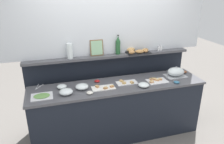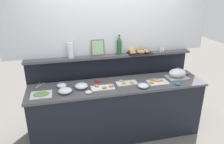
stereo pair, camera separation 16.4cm
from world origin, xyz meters
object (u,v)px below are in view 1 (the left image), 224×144
at_px(serving_cloche, 176,72).
at_px(pepper_shaker, 161,48).
at_px(sandwich_platter_rear, 127,83).
at_px(water_carafe, 70,51).
at_px(condiment_bowl_cream, 97,81).
at_px(bread_basket, 137,51).
at_px(sandwich_platter_side, 156,81).
at_px(wine_bottle_green, 118,45).
at_px(salt_shaker, 159,48).
at_px(glass_bowl_extra, 66,92).
at_px(condiment_bowl_dark, 90,93).
at_px(framed_picture, 97,48).
at_px(condiment_bowl_red, 177,82).
at_px(sandwich_platter_front, 104,88).
at_px(serving_tongs, 38,87).
at_px(cold_cuts_platter, 42,96).
at_px(glass_bowl_medium, 82,87).
at_px(glass_bowl_small, 62,87).
at_px(glass_bowl_large, 144,85).
at_px(condiment_bowl_teal, 184,72).

bearing_deg(serving_cloche, pepper_shaker, 104.43).
bearing_deg(sandwich_platter_rear, water_carafe, 153.02).
xyz_separation_m(condiment_bowl_cream, pepper_shaker, (1.20, 0.23, 0.38)).
height_order(serving_cloche, bread_basket, bread_basket).
bearing_deg(condiment_bowl_cream, sandwich_platter_rear, -22.17).
relative_size(bread_basket, water_carafe, 1.73).
distance_m(sandwich_platter_side, serving_cloche, 0.41).
relative_size(wine_bottle_green, salt_shaker, 3.63).
height_order(glass_bowl_extra, condiment_bowl_dark, glass_bowl_extra).
height_order(condiment_bowl_cream, framed_picture, framed_picture).
bearing_deg(sandwich_platter_rear, condiment_bowl_red, -16.66).
bearing_deg(condiment_bowl_red, sandwich_platter_front, 172.55).
bearing_deg(pepper_shaker, glass_bowl_extra, -163.32).
xyz_separation_m(sandwich_platter_side, bread_basket, (-0.16, 0.44, 0.37)).
relative_size(sandwich_platter_rear, water_carafe, 1.35).
bearing_deg(wine_bottle_green, sandwich_platter_rear, -89.02).
distance_m(glass_bowl_extra, serving_tongs, 0.51).
xyz_separation_m(condiment_bowl_cream, condiment_bowl_dark, (-0.19, -0.36, 0.00)).
bearing_deg(cold_cuts_platter, glass_bowl_medium, 8.53).
relative_size(condiment_bowl_cream, condiment_bowl_dark, 0.89).
xyz_separation_m(serving_tongs, water_carafe, (0.51, 0.17, 0.46)).
height_order(sandwich_platter_front, salt_shaker, salt_shaker).
height_order(sandwich_platter_rear, framed_picture, framed_picture).
height_order(glass_bowl_small, condiment_bowl_cream, glass_bowl_small).
relative_size(glass_bowl_large, glass_bowl_small, 1.14).
height_order(glass_bowl_extra, water_carafe, water_carafe).
bearing_deg(water_carafe, sandwich_platter_front, -49.48).
bearing_deg(glass_bowl_small, glass_bowl_large, -14.23).
distance_m(sandwich_platter_rear, serving_tongs, 1.33).
bearing_deg(cold_cuts_platter, sandwich_platter_side, 0.85).
distance_m(glass_bowl_medium, condiment_bowl_red, 1.45).
bearing_deg(glass_bowl_small, pepper_shaker, 9.88).
height_order(condiment_bowl_teal, condiment_bowl_red, condiment_bowl_teal).
bearing_deg(water_carafe, wine_bottle_green, 1.43).
height_order(condiment_bowl_red, wine_bottle_green, wine_bottle_green).
relative_size(glass_bowl_small, condiment_bowl_cream, 1.69).
xyz_separation_m(condiment_bowl_dark, wine_bottle_green, (0.61, 0.61, 0.47)).
bearing_deg(wine_bottle_green, bread_basket, -8.89).
bearing_deg(sandwich_platter_rear, serving_cloche, 1.78).
distance_m(condiment_bowl_red, framed_picture, 1.36).
bearing_deg(glass_bowl_large, framed_picture, 131.03).
bearing_deg(cold_cuts_platter, sandwich_platter_front, 1.27).
height_order(condiment_bowl_red, bread_basket, bread_basket).
relative_size(sandwich_platter_rear, serving_cloche, 0.95).
relative_size(glass_bowl_large, pepper_shaker, 1.86).
xyz_separation_m(glass_bowl_extra, framed_picture, (0.57, 0.55, 0.44)).
height_order(sandwich_platter_rear, condiment_bowl_teal, sandwich_platter_rear).
bearing_deg(cold_cuts_platter, serving_tongs, 99.33).
bearing_deg(glass_bowl_small, serving_cloche, -2.25).
bearing_deg(pepper_shaker, wine_bottle_green, 178.56).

